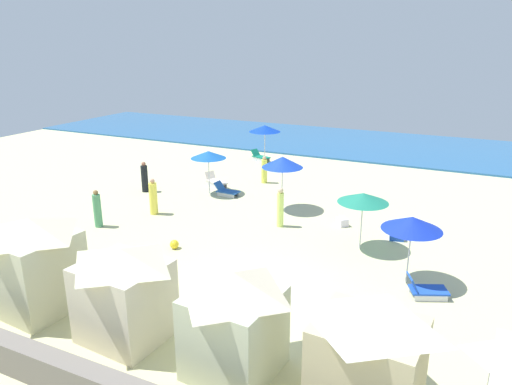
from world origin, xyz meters
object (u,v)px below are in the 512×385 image
Objects in this scene: lounge_chair_0_0 at (216,181)px; lounge_chair_2_0 at (425,289)px; lounge_chair_0_1 at (226,191)px; cooler_box_0 at (397,237)px; cabana_1 at (124,292)px; umbrella_4 at (363,198)px; umbrella_1 at (265,129)px; umbrella_2 at (412,223)px; cabana_0 at (35,263)px; cooler_box_2 at (342,222)px; cabana_2 at (234,321)px; umbrella_0 at (208,155)px; beachgoer_3 at (97,210)px; beach_ball_1 at (174,244)px; umbrella_3 at (282,162)px; lounge_chair_1_0 at (260,157)px; beachgoer_1 at (153,198)px; beachgoer_4 at (264,170)px; beachgoer_0 at (145,178)px; beachgoer_2 at (280,208)px; cabana_3 at (367,358)px.

lounge_chair_0_0 is 14.05m from lounge_chair_2_0.
lounge_chair_0_1 reaches higher than cooler_box_0.
umbrella_4 is (4.28, 8.38, 0.72)m from cabana_1.
umbrella_1 reaches higher than umbrella_2.
cooler_box_2 is (6.30, 10.40, -1.30)m from cabana_0.
cabana_2 is (3.27, 0.02, 0.03)m from cabana_1.
lounge_chair_0_0 is at bearing 33.76° from lounge_chair_2_0.
umbrella_0 reaches higher than beachgoer_3.
lounge_chair_2_0 is 9.16m from beach_ball_1.
lounge_chair_0_0 is at bearing 51.82° from lounge_chair_0_1.
beachgoer_3 is at bearing -177.46° from umbrella_2.
umbrella_3 is (-7.14, 5.59, 2.05)m from lounge_chair_2_0.
beachgoer_1 is at bearing -159.83° from lounge_chair_1_0.
lounge_chair_2_0 is (12.14, -13.88, -0.01)m from lounge_chair_1_0.
umbrella_0 reaches higher than umbrella_4.
cabana_2 is 1.60× the size of beachgoer_3.
umbrella_0 reaches higher than beachgoer_1.
beachgoer_4 is (-9.74, 9.29, 0.46)m from lounge_chair_2_0.
cabana_1 is at bearing -134.75° from umbrella_2.
beachgoer_0 reaches higher than beach_ball_1.
cooler_box_2 is (7.53, -1.46, -1.91)m from umbrella_0.
umbrella_0 is 1.48× the size of beachgoer_4.
beachgoer_4 reaches higher than cooler_box_2.
lounge_chair_0_1 is 12.31m from lounge_chair_2_0.
umbrella_4 is at bearing 135.50° from umbrella_2.
umbrella_4 reaches higher than lounge_chair_0_0.
beachgoer_3 reaches higher than lounge_chair_1_0.
beachgoer_4 is at bearing -131.77° from lounge_chair_1_0.
beach_ball_1 is (0.59, -9.62, -0.54)m from beachgoer_4.
umbrella_4 is at bearing -119.11° from lounge_chair_1_0.
lounge_chair_0_1 is at bearing 167.64° from umbrella_3.
cabana_1 is 1.53× the size of beachgoer_1.
cabana_1 is at bearing 173.94° from beachgoer_0.
umbrella_0 reaches higher than lounge_chair_0_1.
beachgoer_4 is at bearing 127.21° from beachgoer_2.
beachgoer_0 is (-14.14, 10.60, -0.52)m from cabana_3.
beachgoer_0 is 8.51m from beachgoer_2.
beachgoer_4 is (-7.03, 6.54, -1.34)m from umbrella_4.
umbrella_0 reaches higher than beachgoer_4.
lounge_chair_2_0 is at bearing -38.07° from umbrella_3.
cabana_3 reaches higher than cooler_box_2.
cabana_0 is 8.35m from beachgoer_1.
cabana_2 reaches higher than cabana_3.
umbrella_2 is 4.58× the size of cooler_box_2.
cabana_3 is at bearing -47.21° from umbrella_0.
cooler_box_0 is at bearing -11.94° from umbrella_0.
beachgoer_2 is (4.17, -2.78, 0.60)m from lounge_chair_0_1.
beachgoer_4 is 4.42× the size of beach_ball_1.
cabana_0 reaches higher than umbrella_0.
cooler_box_0 is (8.98, -2.19, -0.09)m from lounge_chair_0_1.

